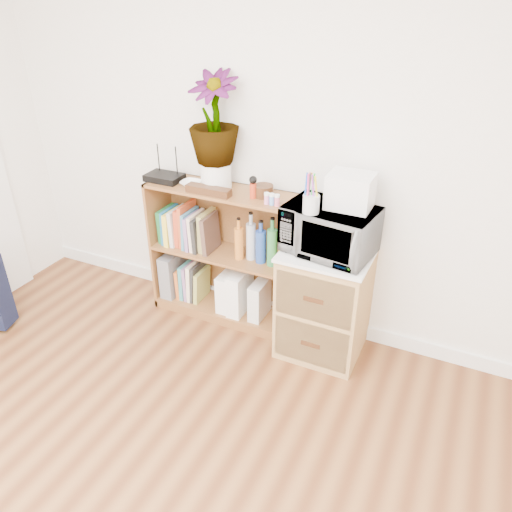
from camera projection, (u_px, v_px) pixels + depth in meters
The scene contains 21 objects.
skirting_board at pixel (277, 309), 3.55m from camera, with size 4.00×0.02×0.10m, color white.
bookshelf at pixel (223, 255), 3.36m from camera, with size 1.00×0.30×0.95m, color brown.
wicker_unit at pixel (324, 303), 3.09m from camera, with size 0.50×0.45×0.70m, color #9E7542.
microwave at pixel (330, 230), 2.83m from camera, with size 0.50×0.34×0.28m, color white.
pen_cup at pixel (311, 204), 2.68m from camera, with size 0.09×0.09×0.10m, color silver.
small_appliance at pixel (350, 191), 2.72m from camera, with size 0.24×0.20×0.19m, color white.
router at pixel (164, 177), 3.26m from camera, with size 0.23×0.16×0.04m, color black.
white_bowl at pixel (191, 184), 3.17m from camera, with size 0.13×0.13×0.03m, color white.
plant_pot at pixel (216, 175), 3.12m from camera, with size 0.19×0.19×0.16m, color white.
potted_plant at pixel (214, 118), 2.95m from camera, with size 0.31×0.31×0.55m, color #307834.
trinket_box at pixel (209, 190), 3.05m from camera, with size 0.29×0.07×0.05m, color #32170D.
kokeshi_doll at pixel (253, 191), 2.99m from camera, with size 0.04×0.04×0.09m, color #B33016.
wooden_bowl at pixel (263, 191), 3.01m from camera, with size 0.12×0.12×0.07m, color #39210F.
paint_jars at pixel (272, 200), 2.90m from camera, with size 0.11×0.04×0.06m, color #CD728F.
file_box at pixel (174, 273), 3.64m from camera, with size 0.10×0.26×0.32m, color slate.
magazine_holder_left at pixel (228, 290), 3.47m from camera, with size 0.09×0.22×0.28m, color white.
magazine_holder_mid at pixel (240, 291), 3.43m from camera, with size 0.10×0.25×0.31m, color white.
magazine_holder_right at pixel (260, 299), 3.39m from camera, with size 0.08×0.21×0.27m, color silver.
cookbooks at pixel (188, 228), 3.39m from camera, with size 0.40×0.20×0.30m.
liquor_bottles at pixel (268, 242), 3.16m from camera, with size 0.44×0.07×0.32m.
lower_books at pixel (193, 281), 3.59m from camera, with size 0.19×0.19×0.29m.
Camera 1 is at (1.11, -0.46, 2.11)m, focal length 35.00 mm.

